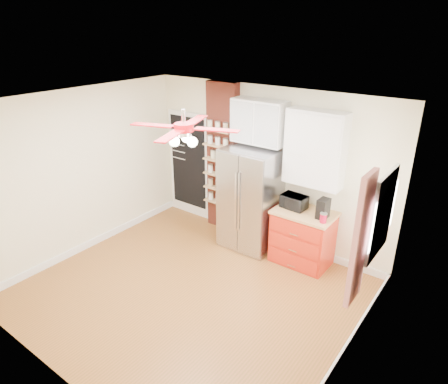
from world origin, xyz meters
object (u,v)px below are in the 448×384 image
Objects in this scene: fridge at (251,199)px; canister_left at (323,218)px; red_cabinet at (303,237)px; pantry_jar_oats at (213,154)px; toaster_oven at (294,202)px; coffee_maker at (323,209)px; ceiling_fan at (184,128)px.

fridge is 1.35m from canister_left.
fridge is 1.06m from red_cabinet.
fridge is at bearing -10.95° from pantry_jar_oats.
pantry_jar_oats is (-1.90, 0.13, 0.99)m from red_cabinet.
toaster_oven is at bearing 162.25° from canister_left.
coffee_maker is at bearing 1.00° from fridge.
red_cabinet is 6.98× the size of pantry_jar_oats.
canister_left is at bearing -14.19° from toaster_oven.
toaster_oven is 0.51m from coffee_maker.
ceiling_fan is 4.61× the size of coffee_maker.
fridge is 12.90× the size of canister_left.
coffee_maker is at bearing -2.15° from toaster_oven.
coffee_maker reaches higher than canister_left.
red_cabinet is at bearing -3.89° from pantry_jar_oats.
toaster_oven is 1.29× the size of coffee_maker.
canister_left is (1.29, 1.52, -1.46)m from ceiling_fan.
toaster_oven is (-0.21, 0.02, 0.56)m from red_cabinet.
ceiling_fan is at bearing -118.71° from red_cabinet.
coffee_maker is 2.23m from pantry_jar_oats.
ceiling_fan is at bearing -109.10° from toaster_oven.
ceiling_fan is 3.58× the size of toaster_oven.
canister_left is 2.33m from pantry_jar_oats.
ceiling_fan reaches higher than coffee_maker.
red_cabinet is 0.59m from toaster_oven.
toaster_oven is (0.71, 1.70, -1.42)m from ceiling_fan.
pantry_jar_oats is at bearing 179.96° from toaster_oven.
toaster_oven is 2.88× the size of canister_left.
ceiling_fan reaches higher than red_cabinet.
pantry_jar_oats reaches higher than red_cabinet.
coffee_maker is 0.17m from canister_left.
red_cabinet is 6.93× the size of canister_left.
red_cabinet is 3.09× the size of coffee_maker.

